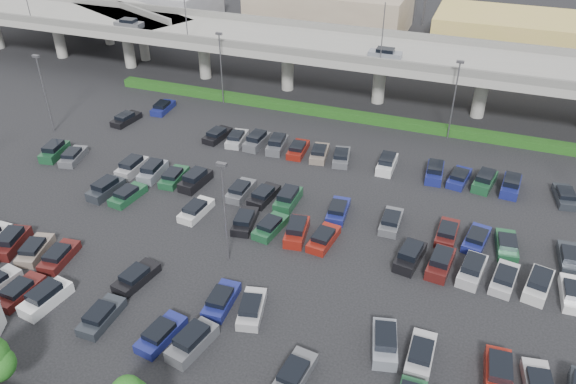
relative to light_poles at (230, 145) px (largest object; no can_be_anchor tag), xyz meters
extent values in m
plane|color=black|center=(4.13, -2.00, -6.24)|extent=(280.00, 280.00, 0.00)
cube|color=gray|center=(4.13, 30.00, 1.01)|extent=(150.00, 13.00, 1.10)
cube|color=#63625E|center=(4.13, 23.75, 2.06)|extent=(150.00, 0.50, 1.00)
cube|color=#63625E|center=(4.13, 36.25, 2.06)|extent=(150.00, 0.50, 1.00)
cylinder|color=gray|center=(-46.88, 30.00, -2.89)|extent=(1.80, 1.80, 6.70)
cube|color=#63625E|center=(-46.88, 30.00, 0.26)|extent=(2.60, 9.75, 0.50)
cylinder|color=gray|center=(-32.88, 30.00, -2.89)|extent=(1.80, 1.80, 6.70)
cube|color=#63625E|center=(-32.88, 30.00, 0.26)|extent=(2.60, 9.75, 0.50)
cylinder|color=gray|center=(-18.88, 30.00, -2.89)|extent=(1.80, 1.80, 6.70)
cube|color=#63625E|center=(-18.88, 30.00, 0.26)|extent=(2.60, 9.75, 0.50)
cylinder|color=gray|center=(-4.87, 30.00, -2.89)|extent=(1.80, 1.80, 6.70)
cube|color=#63625E|center=(-4.87, 30.00, 0.26)|extent=(2.60, 9.75, 0.50)
cylinder|color=gray|center=(9.12, 30.00, -2.89)|extent=(1.80, 1.80, 6.70)
cube|color=#63625E|center=(9.12, 30.00, 0.26)|extent=(2.60, 9.75, 0.50)
cylinder|color=gray|center=(23.12, 30.00, -2.89)|extent=(1.80, 1.80, 6.70)
cube|color=#63625E|center=(23.12, 30.00, 0.26)|extent=(2.60, 9.75, 0.50)
cube|color=#525359|center=(-29.88, 27.00, 1.97)|extent=(4.40, 1.82, 0.82)
cube|color=black|center=(-29.88, 27.00, 2.60)|extent=(2.30, 1.60, 0.50)
cube|color=gray|center=(10.12, 27.00, 1.97)|extent=(4.40, 1.82, 0.82)
cube|color=black|center=(10.12, 27.00, 2.60)|extent=(2.30, 1.60, 0.50)
cylinder|color=#515056|center=(-17.88, 23.90, 5.56)|extent=(0.14, 0.14, 8.00)
cylinder|color=#515056|center=(10.12, 23.90, 5.56)|extent=(0.14, 0.14, 8.00)
cylinder|color=gray|center=(-65.09, 49.03, -2.89)|extent=(1.60, 1.60, 6.70)
cylinder|color=gray|center=(-54.22, 43.96, -2.89)|extent=(1.60, 1.60, 6.70)
cylinder|color=gray|center=(-43.34, 38.89, -2.89)|extent=(1.60, 1.60, 6.70)
cylinder|color=gray|center=(-32.47, 33.82, -2.89)|extent=(1.60, 1.60, 6.70)
cube|color=#163E12|center=(4.13, 23.00, -5.69)|extent=(66.00, 1.60, 1.10)
cube|color=#481413|center=(-10.38, -20.50, -5.83)|extent=(2.02, 4.48, 0.82)
cube|color=black|center=(-10.38, -20.70, -5.20)|extent=(1.71, 2.37, 0.50)
cube|color=white|center=(-7.62, -20.50, -5.71)|extent=(2.44, 4.62, 1.05)
cube|color=black|center=(-7.62, -20.50, -4.89)|extent=(1.96, 2.81, 0.65)
cube|color=#252930|center=(-2.12, -20.50, -5.83)|extent=(1.83, 4.40, 0.82)
cube|color=black|center=(-2.12, -20.70, -5.20)|extent=(1.61, 2.30, 0.50)
cube|color=navy|center=(3.38, -20.50, -5.83)|extent=(2.47, 4.63, 0.82)
cube|color=black|center=(3.38, -20.70, -5.20)|extent=(1.94, 2.52, 0.50)
cube|color=#525359|center=(6.13, -20.50, -5.71)|extent=(2.67, 4.68, 1.05)
cube|color=black|center=(6.13, -20.50, -4.89)|extent=(2.10, 2.87, 0.65)
cube|color=#525359|center=(14.38, -20.50, -5.83)|extent=(2.34, 4.59, 0.82)
cube|color=black|center=(14.38, -20.70, -5.20)|extent=(1.87, 2.48, 0.50)
cube|color=#481413|center=(-15.88, -15.50, -5.71)|extent=(2.75, 4.69, 1.05)
cube|color=black|center=(-15.88, -15.50, -4.89)|extent=(2.14, 2.89, 0.65)
cube|color=gray|center=(-13.12, -15.50, -5.83)|extent=(2.80, 4.70, 0.82)
cube|color=black|center=(-13.12, -15.69, -5.20)|extent=(2.10, 2.61, 0.50)
cube|color=#481413|center=(-10.38, -15.50, -5.83)|extent=(2.29, 4.57, 0.82)
cube|color=black|center=(-10.38, -15.70, -5.20)|extent=(1.85, 2.46, 0.50)
cube|color=black|center=(-2.12, -15.50, -5.83)|extent=(2.56, 4.65, 0.82)
cube|color=black|center=(-2.12, -15.70, -5.20)|extent=(1.98, 2.54, 0.50)
cube|color=navy|center=(6.13, -15.50, -5.83)|extent=(2.01, 4.48, 0.82)
cube|color=black|center=(6.13, -15.70, -5.20)|extent=(1.70, 2.37, 0.50)
cube|color=#A4A3A8|center=(8.88, -15.50, -5.83)|extent=(2.73, 4.69, 0.82)
cube|color=black|center=(8.88, -15.70, -5.20)|extent=(2.06, 2.59, 0.50)
cube|color=gray|center=(19.88, -15.50, -5.71)|extent=(2.75, 4.69, 1.05)
cube|color=black|center=(19.88, -15.50, -4.89)|extent=(2.14, 2.89, 0.65)
cube|color=#A4A3A8|center=(22.62, -15.50, -5.83)|extent=(1.84, 4.41, 0.82)
cube|color=black|center=(22.62, -15.70, -5.20)|extent=(1.61, 2.31, 0.50)
cube|color=maroon|center=(28.12, -15.50, -5.71)|extent=(2.09, 4.50, 1.05)
cube|color=black|center=(28.12, -15.50, -4.89)|extent=(1.76, 2.69, 0.65)
cube|color=black|center=(30.88, -15.70, -5.20)|extent=(1.94, 2.52, 0.50)
cube|color=#252930|center=(-13.12, -4.50, -5.71)|extent=(2.37, 4.60, 1.05)
cube|color=black|center=(-13.12, -4.50, -4.89)|extent=(1.92, 2.78, 0.65)
cube|color=#1A4A2C|center=(-10.38, -4.50, -5.83)|extent=(2.36, 4.59, 0.82)
cube|color=black|center=(-10.38, -4.70, -5.20)|extent=(1.88, 2.48, 0.50)
cube|color=silver|center=(-2.12, -4.50, -5.83)|extent=(2.22, 4.55, 0.82)
cube|color=black|center=(-2.12, -4.70, -5.20)|extent=(1.81, 2.44, 0.50)
cube|color=black|center=(3.38, -4.50, -5.83)|extent=(2.46, 4.62, 0.82)
cube|color=black|center=(3.38, -4.70, -5.20)|extent=(1.93, 2.52, 0.50)
cube|color=#1A4A2C|center=(6.13, -4.50, -5.83)|extent=(2.48, 4.63, 0.82)
cube|color=black|center=(6.13, -4.70, -5.20)|extent=(1.94, 2.52, 0.50)
cube|color=maroon|center=(8.88, -4.50, -5.71)|extent=(2.40, 4.61, 1.05)
cube|color=black|center=(8.88, -4.50, -4.89)|extent=(1.94, 2.79, 0.65)
cube|color=maroon|center=(11.62, -4.50, -5.83)|extent=(2.33, 4.59, 0.82)
cube|color=black|center=(11.62, -4.70, -5.20)|extent=(1.86, 2.47, 0.50)
cube|color=black|center=(19.88, -4.50, -5.71)|extent=(2.48, 4.63, 1.05)
cube|color=black|center=(19.88, -4.50, -4.89)|extent=(1.99, 2.82, 0.65)
cube|color=#481413|center=(22.62, -4.50, -5.71)|extent=(2.27, 4.57, 1.05)
cube|color=black|center=(22.62, -4.50, -4.89)|extent=(1.86, 2.75, 0.65)
cube|color=#A4A3A8|center=(25.38, -4.50, -5.71)|extent=(2.48, 4.63, 1.05)
cube|color=black|center=(25.38, -4.50, -4.89)|extent=(1.98, 2.82, 0.65)
cube|color=#A4A3A8|center=(28.12, -4.50, -5.83)|extent=(2.50, 4.63, 0.82)
cube|color=black|center=(28.12, -4.70, -5.20)|extent=(1.95, 2.53, 0.50)
cube|color=silver|center=(30.88, -4.50, -5.71)|extent=(2.69, 4.68, 1.05)
cube|color=black|center=(30.88, -4.50, -4.89)|extent=(2.10, 2.87, 0.65)
cube|color=white|center=(33.62, -4.50, -5.83)|extent=(2.02, 4.48, 0.82)
cube|color=black|center=(33.62, -4.70, -5.20)|extent=(1.70, 2.37, 0.50)
cube|color=#1A4A2C|center=(-24.12, 0.50, -5.71)|extent=(2.54, 4.65, 1.05)
cube|color=black|center=(-24.12, 0.50, -4.89)|extent=(2.02, 2.83, 0.65)
cube|color=#525359|center=(-21.38, 0.50, -5.83)|extent=(2.72, 4.69, 0.82)
cube|color=black|center=(-21.38, 0.30, -5.20)|extent=(2.06, 2.59, 0.50)
cube|color=#A4A3A8|center=(-13.12, 0.50, -5.71)|extent=(1.91, 4.43, 1.05)
cube|color=black|center=(-13.12, 0.50, -4.89)|extent=(1.65, 2.63, 0.65)
cube|color=gray|center=(-10.38, 0.50, -5.71)|extent=(2.12, 4.51, 1.05)
cube|color=black|center=(-10.38, 0.50, -4.89)|extent=(1.78, 2.70, 0.65)
cube|color=#1A4A2C|center=(-7.62, 0.50, -5.83)|extent=(2.11, 4.51, 0.82)
cube|color=black|center=(-7.62, 0.30, -5.20)|extent=(1.75, 2.40, 0.50)
cube|color=black|center=(-4.87, 0.50, -5.71)|extent=(2.32, 4.58, 1.05)
cube|color=black|center=(-4.87, 0.50, -4.89)|extent=(1.89, 2.77, 0.65)
cube|color=#525359|center=(0.63, 0.50, -5.83)|extent=(1.92, 4.44, 0.82)
cube|color=black|center=(0.63, 0.30, -5.20)|extent=(1.65, 2.33, 0.50)
cube|color=black|center=(3.38, 0.50, -5.83)|extent=(2.33, 4.59, 0.82)
cube|color=black|center=(3.38, 0.30, -5.20)|extent=(1.86, 2.47, 0.50)
cube|color=#1A4A2C|center=(6.13, 0.50, -5.71)|extent=(1.86, 4.42, 1.05)
cube|color=black|center=(6.13, 0.50, -4.89)|extent=(1.63, 2.61, 0.65)
cube|color=navy|center=(11.62, 0.50, -5.83)|extent=(2.16, 4.53, 0.82)
cube|color=black|center=(11.62, 0.30, -5.20)|extent=(1.77, 2.42, 0.50)
cube|color=#525359|center=(17.12, 0.50, -5.83)|extent=(1.89, 4.43, 0.82)
cube|color=black|center=(17.12, 0.30, -5.20)|extent=(1.64, 2.32, 0.50)
cube|color=#481413|center=(22.62, 0.50, -5.83)|extent=(2.00, 4.47, 0.82)
cube|color=black|center=(22.62, 0.30, -5.20)|extent=(1.70, 2.36, 0.50)
cube|color=navy|center=(25.38, 0.50, -5.83)|extent=(2.56, 4.65, 0.82)
cube|color=black|center=(25.38, 0.30, -5.20)|extent=(1.98, 2.54, 0.50)
cube|color=#1A4A2C|center=(28.12, 0.50, -5.83)|extent=(2.29, 4.57, 0.82)
cube|color=black|center=(28.12, 0.30, -5.20)|extent=(1.84, 2.46, 0.50)
cube|color=#252930|center=(33.62, 0.50, -5.83)|extent=(2.10, 4.51, 0.82)
cube|color=black|center=(33.62, 0.30, -5.20)|extent=(1.75, 2.40, 0.50)
cube|color=black|center=(-21.38, 11.50, -5.83)|extent=(2.38, 4.60, 0.82)
cube|color=black|center=(-21.38, 11.30, -5.20)|extent=(1.89, 2.49, 0.50)
cube|color=black|center=(-7.62, 11.50, -5.83)|extent=(2.42, 4.61, 0.82)
cube|color=black|center=(-7.62, 11.30, -5.20)|extent=(1.91, 2.50, 0.50)
cube|color=#A4A3A8|center=(-4.87, 11.50, -5.83)|extent=(2.32, 4.58, 0.82)
cube|color=black|center=(-4.87, 11.30, -5.20)|extent=(1.86, 2.47, 0.50)
cube|color=#525359|center=(-2.12, 11.50, -5.71)|extent=(2.13, 4.52, 1.05)
cube|color=black|center=(-2.12, 11.50, -4.89)|extent=(1.78, 2.71, 0.65)
cube|color=#525359|center=(0.63, 11.50, -5.71)|extent=(2.22, 4.55, 1.05)
cube|color=black|center=(0.63, 11.50, -4.89)|extent=(1.84, 2.74, 0.65)
cube|color=maroon|center=(3.38, 11.50, -5.83)|extent=(2.07, 4.50, 0.82)
cube|color=black|center=(3.38, 11.30, -5.20)|extent=(1.73, 2.39, 0.50)
cube|color=gray|center=(6.13, 11.50, -5.83)|extent=(2.42, 4.61, 0.82)
cube|color=black|center=(6.13, 11.30, -5.20)|extent=(1.91, 2.50, 0.50)
cube|color=#525359|center=(8.88, 11.50, -5.83)|extent=(2.57, 4.65, 0.82)
cube|color=black|center=(8.88, 11.30, -5.20)|extent=(1.98, 2.55, 0.50)
cube|color=white|center=(14.38, 11.50, -5.71)|extent=(1.84, 4.41, 1.05)
cube|color=black|center=(14.38, 11.50, -4.89)|extent=(1.62, 2.61, 0.65)
cube|color=navy|center=(19.88, 11.50, -5.71)|extent=(2.07, 4.50, 1.05)
cube|color=black|center=(19.88, 11.50, -4.89)|extent=(1.75, 2.69, 0.65)
cube|color=navy|center=(22.62, 11.50, -5.83)|extent=(2.50, 4.64, 0.82)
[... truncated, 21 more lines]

